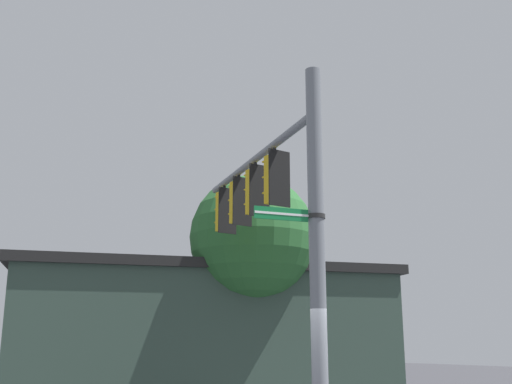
{
  "coord_description": "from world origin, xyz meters",
  "views": [
    {
      "loc": [
        -6.92,
        -8.42,
        1.93
      ],
      "look_at": [
        0.69,
        2.99,
        5.3
      ],
      "focal_mm": 43.14,
      "sensor_mm": 36.0,
      "label": 1
    }
  ],
  "objects_px": {
    "street_name_sign": "(301,215)",
    "traffic_light_mid_outer": "(238,202)",
    "traffic_light_mid_inner": "(255,192)",
    "traffic_light_arm_end": "(224,212)",
    "traffic_light_nearest_pole": "(274,180)"
  },
  "relations": [
    {
      "from": "street_name_sign",
      "to": "traffic_light_mid_outer",
      "type": "bearing_deg",
      "value": 72.94
    },
    {
      "from": "traffic_light_mid_inner",
      "to": "street_name_sign",
      "type": "xyz_separation_m",
      "value": [
        -1.0,
        -2.99,
        -1.18
      ]
    },
    {
      "from": "traffic_light_arm_end",
      "to": "street_name_sign",
      "type": "relative_size",
      "value": 0.99
    },
    {
      "from": "traffic_light_nearest_pole",
      "to": "traffic_light_mid_inner",
      "type": "distance_m",
      "value": 1.18
    },
    {
      "from": "traffic_light_nearest_pole",
      "to": "traffic_light_arm_end",
      "type": "relative_size",
      "value": 1.0
    },
    {
      "from": "traffic_light_mid_outer",
      "to": "traffic_light_nearest_pole",
      "type": "bearing_deg",
      "value": -103.04
    },
    {
      "from": "traffic_light_nearest_pole",
      "to": "traffic_light_mid_outer",
      "type": "distance_m",
      "value": 2.35
    },
    {
      "from": "traffic_light_mid_inner",
      "to": "street_name_sign",
      "type": "relative_size",
      "value": 0.99
    },
    {
      "from": "traffic_light_mid_inner",
      "to": "traffic_light_arm_end",
      "type": "bearing_deg",
      "value": 76.96
    },
    {
      "from": "traffic_light_mid_outer",
      "to": "street_name_sign",
      "type": "distance_m",
      "value": 4.48
    },
    {
      "from": "traffic_light_mid_outer",
      "to": "street_name_sign",
      "type": "relative_size",
      "value": 0.99
    },
    {
      "from": "traffic_light_nearest_pole",
      "to": "traffic_light_mid_inner",
      "type": "height_order",
      "value": "same"
    },
    {
      "from": "street_name_sign",
      "to": "traffic_light_arm_end",
      "type": "bearing_deg",
      "value": 73.8
    },
    {
      "from": "traffic_light_mid_outer",
      "to": "traffic_light_arm_end",
      "type": "height_order",
      "value": "same"
    },
    {
      "from": "traffic_light_arm_end",
      "to": "street_name_sign",
      "type": "bearing_deg",
      "value": -106.2
    }
  ]
}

